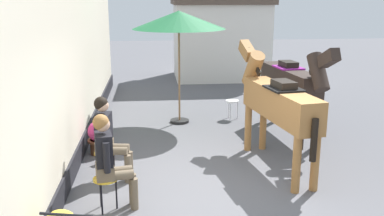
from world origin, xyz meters
TOP-DOWN VIEW (x-y plane):
  - ground_plane at (0.00, 3.00)m, footprint 40.00×40.00m
  - pub_facade_wall at (-2.55, 1.50)m, footprint 0.34×14.00m
  - distant_cottage at (1.40, 9.57)m, footprint 3.40×2.60m
  - seated_visitor_near at (-1.68, -0.31)m, footprint 0.61×0.48m
  - seated_visitor_far at (-1.79, 0.71)m, footprint 0.61×0.49m
  - saddled_horse_near at (1.04, 1.08)m, footprint 0.79×2.98m
  - saddled_horse_far at (1.83, 2.70)m, footprint 0.69×2.99m
  - flower_planter_far at (-2.09, 1.97)m, footprint 0.43×0.43m
  - cafe_parasol at (-0.44, 3.92)m, footprint 2.10×2.10m
  - spare_stool_white at (0.85, 4.10)m, footprint 0.32×0.32m
  - satchel_bag at (-1.95, 1.49)m, footprint 0.28×0.28m

SIDE VIEW (x-z plane):
  - ground_plane at x=0.00m, z-range 0.00..0.00m
  - satchel_bag at x=-1.95m, z-range 0.00..0.20m
  - flower_planter_far at x=-2.09m, z-range 0.01..0.65m
  - spare_stool_white at x=0.85m, z-range 0.17..0.63m
  - seated_visitor_near at x=-1.68m, z-range 0.08..1.47m
  - seated_visitor_far at x=-1.79m, z-range 0.08..1.47m
  - saddled_horse_near at x=1.04m, z-range 0.13..2.19m
  - saddled_horse_far at x=1.83m, z-range 0.13..2.19m
  - pub_facade_wall at x=-2.55m, z-range -0.16..3.24m
  - distant_cottage at x=1.40m, z-range 0.05..3.55m
  - cafe_parasol at x=-0.44m, z-range 1.07..3.65m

